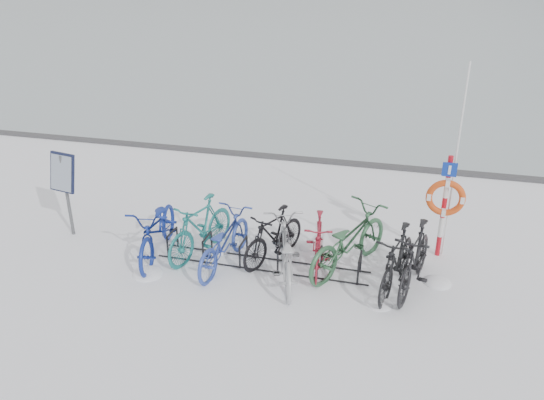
% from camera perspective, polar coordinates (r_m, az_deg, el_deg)
% --- Properties ---
extents(ground, '(900.00, 900.00, 0.00)m').
position_cam_1_polar(ground, '(9.97, -1.09, -6.97)').
color(ground, white).
rests_on(ground, ground).
extents(quay_edge, '(400.00, 0.25, 0.10)m').
position_cam_1_polar(quay_edge, '(15.20, 5.13, 4.24)').
color(quay_edge, '#3F3F42').
rests_on(quay_edge, ground).
extents(bike_rack, '(4.00, 0.48, 0.46)m').
position_cam_1_polar(bike_rack, '(9.88, -1.09, -6.07)').
color(bike_rack, black).
rests_on(bike_rack, ground).
extents(info_board, '(0.62, 0.33, 1.77)m').
position_cam_1_polar(info_board, '(11.31, -21.54, 2.29)').
color(info_board, '#595B5E').
rests_on(info_board, ground).
extents(lifebuoy_station, '(0.71, 0.22, 3.66)m').
position_cam_1_polar(lifebuoy_station, '(10.20, 18.18, 0.23)').
color(lifebuoy_station, '#B30E1A').
rests_on(lifebuoy_station, ground).
extents(bike_0, '(1.13, 2.28, 1.15)m').
position_cam_1_polar(bike_0, '(10.29, -12.17, -2.90)').
color(bike_0, navy).
rests_on(bike_0, ground).
extents(bike_1, '(1.05, 2.00, 1.16)m').
position_cam_1_polar(bike_1, '(10.19, -7.70, -2.79)').
color(bike_1, '#1D7271').
rests_on(bike_1, ground).
extents(bike_2, '(0.92, 2.05, 1.04)m').
position_cam_1_polar(bike_2, '(9.79, -5.23, -4.22)').
color(bike_2, '#2D45A2').
rests_on(bike_2, ground).
extents(bike_3, '(1.15, 1.78, 1.04)m').
position_cam_1_polar(bike_3, '(9.93, 0.18, -3.68)').
color(bike_3, black).
rests_on(bike_3, ground).
extents(bike_4, '(1.31, 2.19, 1.08)m').
position_cam_1_polar(bike_4, '(9.32, 1.41, -5.49)').
color(bike_4, '#A7A9AE').
rests_on(bike_4, ground).
extents(bike_5, '(0.73, 1.77, 1.03)m').
position_cam_1_polar(bike_5, '(9.70, 5.01, -4.51)').
color(bike_5, maroon).
rests_on(bike_5, ground).
extents(bike_6, '(1.75, 2.37, 1.19)m').
position_cam_1_polar(bike_6, '(9.72, 8.25, -4.12)').
color(bike_6, '#2F5E3C').
rests_on(bike_6, ground).
extents(bike_7, '(0.96, 1.96, 1.13)m').
position_cam_1_polar(bike_7, '(9.27, 13.31, -6.19)').
color(bike_7, black).
rests_on(bike_7, ground).
extents(bike_8, '(0.97, 2.03, 1.18)m').
position_cam_1_polar(bike_8, '(9.36, 15.14, -5.95)').
color(bike_8, black).
rests_on(bike_8, ground).
extents(snow_drifts, '(5.58, 2.15, 0.20)m').
position_cam_1_polar(snow_drifts, '(9.79, 1.65, -7.60)').
color(snow_drifts, white).
rests_on(snow_drifts, ground).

